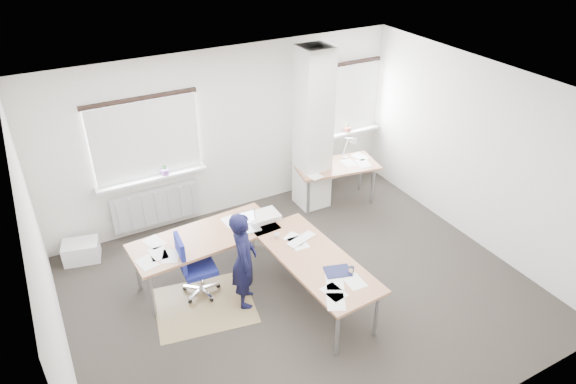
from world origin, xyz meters
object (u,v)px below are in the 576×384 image
desk_side (336,167)px  desk_main (261,248)px  person (244,260)px  task_chair (197,278)px

desk_side → desk_main: bearing=-135.6°
desk_main → person: person is taller
desk_side → person: person is taller
desk_side → person: size_ratio=1.08×
person → desk_main: bearing=-44.7°
desk_side → person: bearing=-137.0°
desk_main → desk_side: desk_side is taller
person → task_chair: bearing=72.3°
desk_main → task_chair: 0.98m
task_chair → person: 0.80m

